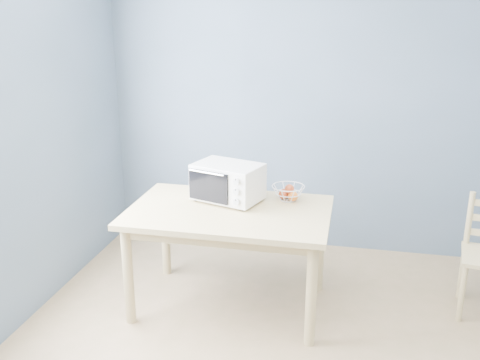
# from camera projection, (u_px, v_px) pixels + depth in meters

# --- Properties ---
(room) EXTENTS (4.01, 4.51, 2.61)m
(room) POSITION_uv_depth(u_px,v_px,m) (315.00, 189.00, 2.45)
(room) COLOR tan
(room) RESTS_ON ground
(dining_table) EXTENTS (1.40, 0.90, 0.75)m
(dining_table) POSITION_uv_depth(u_px,v_px,m) (229.00, 223.00, 3.76)
(dining_table) COLOR tan
(dining_table) RESTS_ON ground
(toaster_oven) EXTENTS (0.55, 0.45, 0.28)m
(toaster_oven) POSITION_uv_depth(u_px,v_px,m) (226.00, 181.00, 3.86)
(toaster_oven) COLOR white
(toaster_oven) RESTS_ON dining_table
(fruit_basket) EXTENTS (0.30, 0.30, 0.12)m
(fruit_basket) POSITION_uv_depth(u_px,v_px,m) (289.00, 192.00, 3.89)
(fruit_basket) COLOR silver
(fruit_basket) RESTS_ON dining_table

